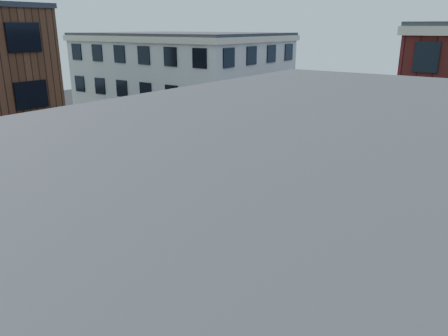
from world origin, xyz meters
TOP-DOWN VIEW (x-y plane):
  - ground at (0.00, 0.00)m, footprint 120.00×120.00m
  - sidewalk_nw at (-21.00, 21.00)m, footprint 30.00×30.00m
  - building_nw at (-19.00, 16.00)m, footprint 22.00×16.00m
  - tree_near at (7.56, 9.98)m, footprint 2.69×2.69m
  - tree_far at (7.56, 15.98)m, footprint 2.43×2.43m
  - signal_pole at (-6.72, -6.68)m, footprint 1.29×1.24m
  - box_truck at (10.50, -3.21)m, footprint 8.49×2.71m
  - traffic_cone at (-2.51, -4.21)m, footprint 0.35×0.35m

SIDE VIEW (x-z plane):
  - ground at x=0.00m, z-range 0.00..0.00m
  - sidewalk_nw at x=-21.00m, z-range 0.00..0.15m
  - traffic_cone at x=-2.51m, z-range -0.01..0.61m
  - box_truck at x=10.50m, z-range 0.08..3.90m
  - signal_pole at x=-6.72m, z-range 0.56..5.16m
  - tree_far at x=7.56m, z-range 0.84..4.91m
  - tree_near at x=7.56m, z-range 0.91..5.41m
  - building_nw at x=-19.00m, z-range 0.00..11.00m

